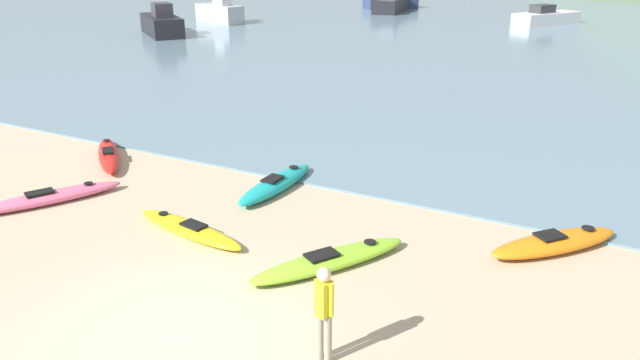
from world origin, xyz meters
name	(u,v)px	position (x,y,z in m)	size (l,w,h in m)	color
ground_plane	(172,338)	(0.00, 0.00, 0.00)	(400.00, 400.00, 0.00)	tan
bay_water	(565,32)	(0.00, 42.00, 0.03)	(160.00, 70.00, 0.06)	slate
kayak_on_sand_0	(48,197)	(-6.45, 2.89, 0.15)	(2.19, 3.48, 0.35)	#E5668C
kayak_on_sand_1	(276,184)	(-1.97, 6.31, 0.18)	(0.71, 3.23, 0.40)	teal
kayak_on_sand_3	(329,260)	(1.15, 3.34, 0.15)	(2.43, 3.41, 0.34)	#8CCC2D
kayak_on_sand_4	(108,155)	(-7.56, 5.94, 0.18)	(2.88, 2.64, 0.40)	red
kayak_on_sand_5	(189,229)	(-2.26, 3.18, 0.13)	(3.26, 1.15, 0.30)	yellow
kayak_on_sand_6	(555,243)	(4.95, 6.20, 0.18)	(2.59, 2.89, 0.40)	orange
person_near_foreground	(324,309)	(2.44, 0.68, 0.92)	(0.33, 0.26, 1.61)	gray
moored_boat_0	(162,24)	(-24.03, 26.75, 0.82)	(5.49, 4.83, 2.16)	black
moored_boat_1	(220,12)	(-24.79, 34.27, 0.87)	(4.81, 2.92, 2.32)	#B2B2B7
moored_boat_2	(391,4)	(-16.02, 48.21, 0.75)	(2.97, 6.13, 1.97)	black
moored_boat_3	(546,17)	(-2.00, 45.56, 0.58)	(4.59, 5.81, 1.50)	white
moored_boat_4	(390,1)	(-17.33, 51.18, 0.71)	(4.83, 5.02, 1.85)	navy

